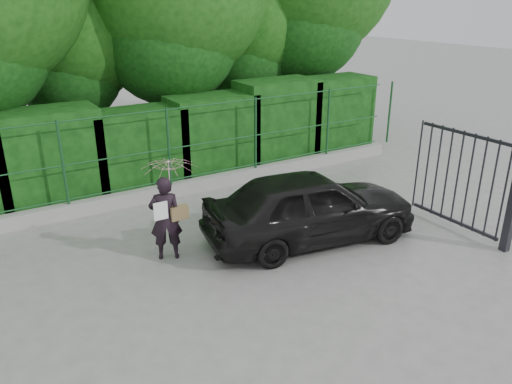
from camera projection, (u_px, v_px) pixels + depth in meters
ground at (258, 291)px, 7.93m from camera, size 80.00×80.00×0.00m
kerb at (155, 193)px, 11.45m from camera, size 14.00×0.25×0.30m
fence at (161, 148)px, 11.17m from camera, size 14.13×0.06×1.80m
hedge at (142, 144)px, 11.97m from camera, size 14.20×1.20×2.28m
gate at (492, 182)px, 9.15m from camera, size 0.22×2.33×2.36m
woman at (169, 193)px, 8.60m from camera, size 0.95×0.97×1.81m
car at (310, 206)px, 9.37m from camera, size 4.25×2.24×1.38m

